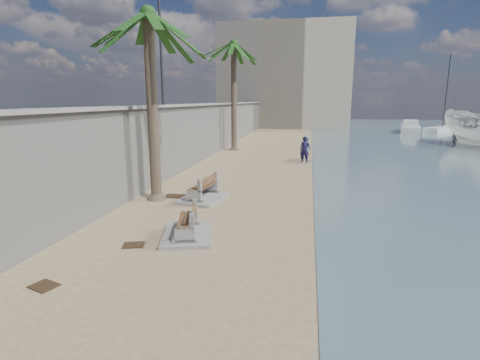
{
  "coord_description": "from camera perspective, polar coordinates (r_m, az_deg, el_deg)",
  "views": [
    {
      "loc": [
        1.71,
        -5.06,
        3.82
      ],
      "look_at": [
        -0.5,
        7.0,
        1.2
      ],
      "focal_mm": 28.0,
      "sensor_mm": 36.0,
      "label": 1
    }
  ],
  "objects": [
    {
      "name": "ground_plane",
      "position": [
        6.57,
        -7.33,
        -23.63
      ],
      "size": [
        140.0,
        140.0,
        0.0
      ],
      "primitive_type": "plane",
      "color": "tan"
    },
    {
      "name": "seawall",
      "position": [
        26.08,
        -5.07,
        7.46
      ],
      "size": [
        0.45,
        70.0,
        3.5
      ],
      "primitive_type": "cube",
      "color": "gray",
      "rests_on": "ground_plane"
    },
    {
      "name": "wall_cap",
      "position": [
        26.0,
        -5.15,
        11.42
      ],
      "size": [
        0.8,
        70.0,
        0.12
      ],
      "primitive_type": "cube",
      "color": "gray",
      "rests_on": "seawall"
    },
    {
      "name": "end_building",
      "position": [
        57.27,
        6.88,
        15.16
      ],
      "size": [
        18.0,
        12.0,
        14.0
      ],
      "primitive_type": "cube",
      "color": "#B7AA93",
      "rests_on": "ground_plane"
    },
    {
      "name": "bench_near",
      "position": [
        10.81,
        -8.1,
        -6.72
      ],
      "size": [
        1.79,
        2.25,
        0.83
      ],
      "color": "gray",
      "rests_on": "ground_plane"
    },
    {
      "name": "bench_far",
      "position": [
        14.67,
        -5.64,
        -1.48
      ],
      "size": [
        1.79,
        2.37,
        0.91
      ],
      "color": "gray",
      "rests_on": "ground_plane"
    },
    {
      "name": "palm_mid",
      "position": [
        14.92,
        -13.84,
        23.07
      ],
      "size": [
        5.0,
        5.0,
        7.74
      ],
      "color": "brown",
      "rests_on": "ground_plane"
    },
    {
      "name": "palm_back",
      "position": [
        29.4,
        -0.95,
        19.85
      ],
      "size": [
        5.0,
        5.0,
        8.83
      ],
      "color": "brown",
      "rests_on": "ground_plane"
    },
    {
      "name": "streetlight",
      "position": [
        18.58,
        -12.03,
        20.56
      ],
      "size": [
        0.28,
        0.28,
        5.12
      ],
      "color": "#2D2D33",
      "rests_on": "wall_cap"
    },
    {
      "name": "person_a",
      "position": [
        23.44,
        9.84,
        4.85
      ],
      "size": [
        0.73,
        0.54,
        1.9
      ],
      "primitive_type": "imported",
      "rotation": [
        0.0,
        0.0,
        -0.11
      ],
      "color": "#1A163C",
      "rests_on": "ground_plane"
    },
    {
      "name": "person_b",
      "position": [
        24.42,
        9.97,
        4.87
      ],
      "size": [
        1.02,
        0.98,
        1.68
      ],
      "primitive_type": "imported",
      "rotation": [
        0.0,
        0.0,
        2.52
      ],
      "color": "teal",
      "rests_on": "ground_plane"
    },
    {
      "name": "yacht_far",
      "position": [
        50.47,
        24.47,
        7.05
      ],
      "size": [
        3.56,
        7.56,
        1.5
      ],
      "primitive_type": null,
      "rotation": [
        0.0,
        0.0,
        1.35
      ],
      "color": "silver",
      "rests_on": "bay_water"
    },
    {
      "name": "sailboat_west",
      "position": [
        53.18,
        28.46,
        6.84
      ],
      "size": [
        5.78,
        6.49,
        9.35
      ],
      "color": "silver",
      "rests_on": "bay_water"
    },
    {
      "name": "debris_b",
      "position": [
        9.11,
        -27.7,
        -14.1
      ],
      "size": [
        0.64,
        0.57,
        0.03
      ],
      "primitive_type": "cube",
      "rotation": [
        0.0,
        0.0,
        5.96
      ],
      "color": "#382616",
      "rests_on": "ground_plane"
    },
    {
      "name": "debris_c",
      "position": [
        15.4,
        -9.98,
        -2.43
      ],
      "size": [
        0.8,
        0.64,
        0.03
      ],
      "primitive_type": "cube",
      "rotation": [
        0.0,
        0.0,
        0.0
      ],
      "color": "#382616",
      "rests_on": "ground_plane"
    },
    {
      "name": "debris_d",
      "position": [
        10.58,
        -15.91,
        -9.5
      ],
      "size": [
        0.66,
        0.58,
        0.03
      ],
      "primitive_type": "cube",
      "rotation": [
        0.0,
        0.0,
        3.44
      ],
      "color": "#382616",
      "rests_on": "ground_plane"
    }
  ]
}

